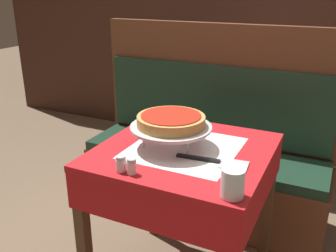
{
  "coord_description": "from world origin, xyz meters",
  "views": [
    {
      "loc": [
        0.59,
        -1.39,
        1.44
      ],
      "look_at": [
        -0.06,
        -0.05,
        0.88
      ],
      "focal_mm": 40.0,
      "sensor_mm": 36.0,
      "label": 1
    }
  ],
  "objects": [
    {
      "name": "dining_table_front",
      "position": [
        0.0,
        0.0,
        0.65
      ],
      "size": [
        0.73,
        0.73,
        0.77
      ],
      "color": "red",
      "rests_on": "ground_plane"
    },
    {
      "name": "dining_table_rear",
      "position": [
        0.05,
        1.45,
        0.64
      ],
      "size": [
        0.66,
        0.66,
        0.76
      ],
      "color": "red",
      "rests_on": "ground_plane"
    },
    {
      "name": "booth_bench",
      "position": [
        -0.15,
        0.72,
        0.36
      ],
      "size": [
        1.55,
        0.46,
        1.23
      ],
      "color": "brown",
      "rests_on": "ground_plane"
    },
    {
      "name": "back_wall_panel",
      "position": [
        0.0,
        1.95,
        1.2
      ],
      "size": [
        6.0,
        0.04,
        2.4
      ],
      "primitive_type": "cube",
      "color": "#3D2319",
      "rests_on": "ground_plane"
    },
    {
      "name": "pizza_pan_stand",
      "position": [
        -0.06,
        -0.02,
        0.86
      ],
      "size": [
        0.36,
        0.36,
        0.1
      ],
      "color": "#ADADB2",
      "rests_on": "dining_table_front"
    },
    {
      "name": "deep_dish_pizza",
      "position": [
        -0.06,
        -0.02,
        0.89
      ],
      "size": [
        0.3,
        0.3,
        0.05
      ],
      "color": "#C68E47",
      "rests_on": "pizza_pan_stand"
    },
    {
      "name": "pizza_server",
      "position": [
        0.17,
        -0.08,
        0.77
      ],
      "size": [
        0.3,
        0.1,
        0.01
      ],
      "color": "#BCBCC1",
      "rests_on": "dining_table_front"
    },
    {
      "name": "water_glass_near",
      "position": [
        0.3,
        -0.3,
        0.82
      ],
      "size": [
        0.08,
        0.08,
        0.1
      ],
      "color": "silver",
      "rests_on": "dining_table_front"
    },
    {
      "name": "salt_shaker",
      "position": [
        -0.13,
        -0.31,
        0.8
      ],
      "size": [
        0.04,
        0.04,
        0.06
      ],
      "color": "silver",
      "rests_on": "dining_table_front"
    },
    {
      "name": "pepper_shaker",
      "position": [
        -0.08,
        -0.31,
        0.8
      ],
      "size": [
        0.04,
        0.04,
        0.06
      ],
      "color": "silver",
      "rests_on": "dining_table_front"
    },
    {
      "name": "condiment_caddy",
      "position": [
        0.01,
        1.44,
        0.8
      ],
      "size": [
        0.13,
        0.13,
        0.17
      ],
      "color": "black",
      "rests_on": "dining_table_rear"
    }
  ]
}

